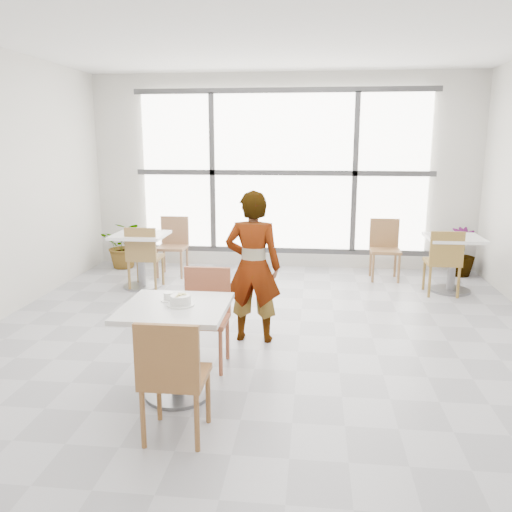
# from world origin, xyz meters

# --- Properties ---
(floor) EXTENTS (7.00, 7.00, 0.00)m
(floor) POSITION_xyz_m (0.00, 0.00, 0.00)
(floor) COLOR #9E9EA5
(floor) RESTS_ON ground
(ceiling) EXTENTS (7.00, 7.00, 0.00)m
(ceiling) POSITION_xyz_m (0.00, 0.00, 3.00)
(ceiling) COLOR white
(ceiling) RESTS_ON ground
(wall_back) EXTENTS (6.00, 0.00, 6.00)m
(wall_back) POSITION_xyz_m (0.00, 3.50, 1.50)
(wall_back) COLOR silver
(wall_back) RESTS_ON ground
(wall_front) EXTENTS (6.00, 0.00, 6.00)m
(wall_front) POSITION_xyz_m (0.00, -3.50, 1.50)
(wall_front) COLOR silver
(wall_front) RESTS_ON ground
(window) EXTENTS (4.60, 0.07, 2.52)m
(window) POSITION_xyz_m (0.00, 3.44, 1.50)
(window) COLOR white
(window) RESTS_ON ground
(main_table) EXTENTS (0.80, 0.80, 0.75)m
(main_table) POSITION_xyz_m (-0.55, -0.99, 0.52)
(main_table) COLOR silver
(main_table) RESTS_ON ground
(chair_near) EXTENTS (0.42, 0.42, 0.87)m
(chair_near) POSITION_xyz_m (-0.41, -1.63, 0.50)
(chair_near) COLOR brown
(chair_near) RESTS_ON ground
(chair_far) EXTENTS (0.42, 0.42, 0.87)m
(chair_far) POSITION_xyz_m (-0.45, -0.33, 0.50)
(chair_far) COLOR #A4583A
(chair_far) RESTS_ON ground
(oatmeal_bowl) EXTENTS (0.21, 0.21, 0.10)m
(oatmeal_bowl) POSITION_xyz_m (-0.50, -0.99, 0.79)
(oatmeal_bowl) COLOR silver
(oatmeal_bowl) RESTS_ON main_table
(coffee_cup) EXTENTS (0.16, 0.13, 0.07)m
(coffee_cup) POSITION_xyz_m (-0.63, -0.88, 0.78)
(coffee_cup) COLOR white
(coffee_cup) RESTS_ON main_table
(person) EXTENTS (0.57, 0.38, 1.52)m
(person) POSITION_xyz_m (-0.09, 0.27, 0.76)
(person) COLOR black
(person) RESTS_ON ground
(bg_table_left) EXTENTS (0.70, 0.70, 0.75)m
(bg_table_left) POSITION_xyz_m (-1.85, 2.05, 0.49)
(bg_table_left) COLOR white
(bg_table_left) RESTS_ON ground
(bg_table_right) EXTENTS (0.70, 0.70, 0.75)m
(bg_table_right) POSITION_xyz_m (2.34, 2.29, 0.49)
(bg_table_right) COLOR silver
(bg_table_right) RESTS_ON ground
(bg_chair_left_near) EXTENTS (0.42, 0.42, 0.87)m
(bg_chair_left_near) POSITION_xyz_m (-1.77, 1.92, 0.50)
(bg_chair_left_near) COLOR olive
(bg_chair_left_near) RESTS_ON ground
(bg_chair_left_far) EXTENTS (0.42, 0.42, 0.87)m
(bg_chair_left_far) POSITION_xyz_m (-1.59, 2.80, 0.50)
(bg_chair_left_far) COLOR #9D704E
(bg_chair_left_far) RESTS_ON ground
(bg_chair_right_near) EXTENTS (0.42, 0.42, 0.87)m
(bg_chair_right_near) POSITION_xyz_m (2.18, 2.08, 0.50)
(bg_chair_right_near) COLOR olive
(bg_chair_right_near) RESTS_ON ground
(bg_chair_right_far) EXTENTS (0.42, 0.42, 0.87)m
(bg_chair_right_far) POSITION_xyz_m (1.53, 2.91, 0.50)
(bg_chair_right_far) COLOR olive
(bg_chair_right_far) RESTS_ON ground
(plant_left) EXTENTS (0.72, 0.64, 0.74)m
(plant_left) POSITION_xyz_m (-2.48, 3.13, 0.37)
(plant_left) COLOR #467532
(plant_left) RESTS_ON ground
(plant_right) EXTENTS (0.43, 0.43, 0.72)m
(plant_right) POSITION_xyz_m (2.70, 3.20, 0.36)
(plant_right) COLOR #547D36
(plant_right) RESTS_ON ground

